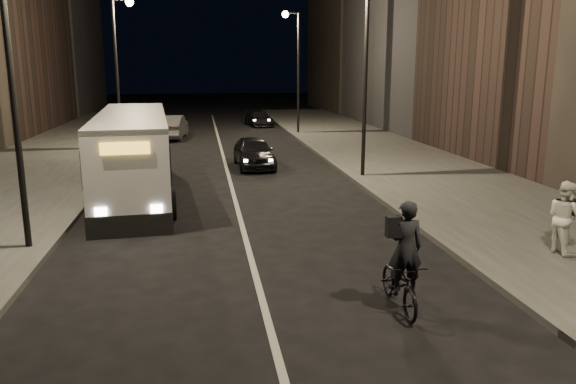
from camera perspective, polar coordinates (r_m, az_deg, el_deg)
name	(u,v)px	position (r m, az deg, el deg)	size (l,w,h in m)	color
ground	(262,301)	(11.67, -2.62, -10.99)	(180.00, 180.00, 0.00)	black
sidewalk_right	(410,167)	(26.84, 12.33, 2.51)	(7.00, 70.00, 0.16)	#383836
sidewalk_left	(26,178)	(26.12, -25.09, 1.32)	(7.00, 70.00, 0.16)	#383836
streetlight_right_mid	(360,49)	(23.54, 7.31, 14.23)	(1.20, 0.44, 8.12)	black
streetlight_right_far	(295,56)	(39.17, 0.67, 13.67)	(1.20, 0.44, 8.12)	black
streetlight_left_near	(19,37)	(15.24, -25.68, 14.03)	(1.20, 0.44, 8.12)	black
streetlight_left_far	(121,53)	(32.91, -16.64, 13.35)	(1.20, 0.44, 8.12)	black
city_bus	(134,151)	(21.43, -15.42, 4.06)	(3.30, 11.33, 3.01)	silver
cyclist_on_bicycle	(401,273)	(11.23, 11.44, -8.11)	(0.70, 1.95, 2.24)	black
pedestrian_woman	(564,217)	(15.30, 26.27, -2.32)	(0.88, 0.69, 1.82)	silver
car_near	(254,152)	(26.52, -3.49, 4.06)	(1.70, 4.23, 1.44)	black
car_mid	(171,127)	(37.87, -11.76, 6.50)	(1.65, 4.74, 1.56)	#3B3B3D
car_far	(259,118)	(45.26, -2.96, 7.48)	(1.68, 4.12, 1.20)	black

